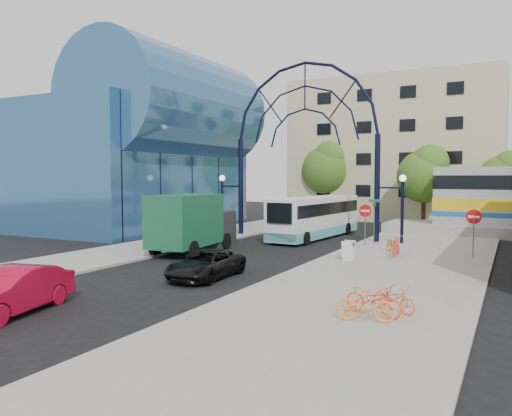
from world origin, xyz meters
The scene contains 22 objects.
ground centered at (0.00, 0.00, 0.00)m, with size 120.00×120.00×0.00m, color black.
sidewalk_east centered at (8.00, 4.00, 0.06)m, with size 8.00×56.00×0.12m, color gray.
plaza_west centered at (-6.50, 6.00, 0.06)m, with size 5.00×50.00×0.12m, color gray.
gateway_arch centered at (0.00, 14.00, 8.56)m, with size 13.64×0.44×12.10m.
stop_sign centered at (4.80, 12.00, 1.99)m, with size 0.80×0.07×2.50m.
do_not_enter_sign centered at (11.00, 10.00, 1.98)m, with size 0.76×0.07×2.48m.
street_name_sign centered at (5.20, 12.60, 2.13)m, with size 0.70×0.70×2.80m.
sandwich_board centered at (5.60, 5.98, 0.74)m, with size 0.55×0.61×0.99m.
transit_hall centered at (-15.30, 15.00, 6.70)m, with size 16.50×18.00×14.50m.
apartment_block centered at (2.00, 34.97, 7.00)m, with size 20.00×12.10×14.00m.
tree_north_a centered at (6.12, 25.93, 4.61)m, with size 4.48×4.48×7.00m.
tree_north_b centered at (-3.88, 29.93, 5.27)m, with size 5.12×5.12×8.00m.
tree_north_c centered at (12.12, 27.93, 4.28)m, with size 4.16×4.16×6.50m.
city_bus centered at (0.47, 14.97, 1.50)m, with size 3.09×10.60×2.87m.
green_truck centered at (-3.28, 5.39, 1.65)m, with size 2.96×6.71×3.30m.
black_suv centered at (1.38, -0.41, 0.59)m, with size 1.95×4.24×1.18m, color black.
red_sedan centered at (-0.91, -7.87, 0.73)m, with size 1.54×4.41×1.45m, color #B80B2A.
bike_near_a centered at (7.01, 9.70, 0.62)m, with size 0.66×1.89×0.99m, color orange.
bike_near_b centered at (7.48, 8.00, 0.63)m, with size 0.48×1.71×1.02m, color #F64531.
bike_far_a centered at (9.64, -2.54, 0.54)m, with size 0.56×1.59×0.84m, color #F75E31.
bike_far_b centered at (9.17, -4.00, 0.63)m, with size 0.48×1.70×1.02m, color orange.
bike_far_c centered at (9.20, -3.25, 0.61)m, with size 0.65×1.86×0.98m, color #F04630.
Camera 1 is at (12.87, -17.89, 4.24)m, focal length 35.00 mm.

